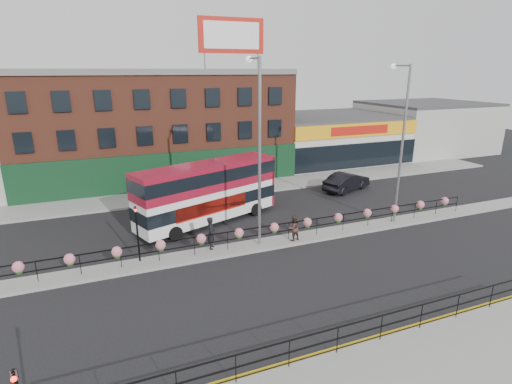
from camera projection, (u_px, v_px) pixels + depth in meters
name	position (u px, v px, depth m)	size (l,w,h in m)	color
ground	(274.00, 244.00, 24.71)	(120.00, 120.00, 0.00)	black
south_pavement	(415.00, 374.00, 14.05)	(60.00, 4.00, 0.15)	gray
north_pavement	(218.00, 190.00, 35.33)	(60.00, 4.00, 0.15)	gray
median	(274.00, 243.00, 24.69)	(60.00, 1.60, 0.15)	gray
yellow_line_inner	(373.00, 337.00, 16.11)	(60.00, 0.10, 0.01)	gold
yellow_line_outer	(376.00, 339.00, 15.95)	(60.00, 0.10, 0.01)	gold
brick_building	(155.00, 124.00, 39.48)	(25.00, 12.21, 10.30)	brown
supermarket	(328.00, 137.00, 47.29)	(15.00, 12.25, 5.30)	silver
warehouse_east	(424.00, 127.00, 52.49)	(14.50, 12.00, 6.30)	#A8A7A2
billboard	(232.00, 36.00, 35.02)	(6.00, 0.29, 4.40)	red
median_railing	(274.00, 228.00, 24.40)	(30.04, 0.56, 1.23)	black
south_railing	(338.00, 334.00, 14.76)	(20.04, 0.05, 1.12)	black
double_decker_bus	(208.00, 187.00, 27.44)	(10.70, 5.90, 4.24)	white
car	(347.00, 182.00, 35.35)	(5.23, 3.39, 1.63)	black
pedestrian_a	(211.00, 233.00, 23.46)	(0.68, 0.83, 1.96)	black
pedestrian_b	(293.00, 228.00, 24.63)	(0.87, 0.72, 1.62)	#452E26
lamp_column_west	(258.00, 138.00, 22.69)	(0.39, 1.92, 10.93)	gray
lamp_column_east	(401.00, 131.00, 26.36)	(0.38, 1.85, 10.56)	gray
traffic_light_median	(136.00, 222.00, 21.48)	(0.15, 0.28, 3.65)	black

